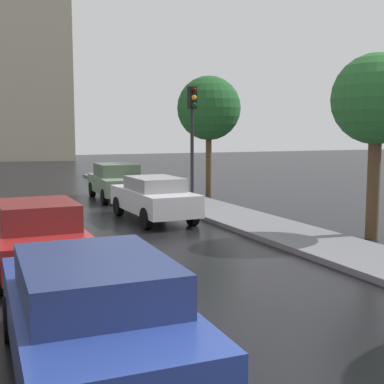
{
  "coord_description": "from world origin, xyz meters",
  "views": [
    {
      "loc": [
        -3.07,
        -3.29,
        2.88
      ],
      "look_at": [
        1.44,
        6.91,
        1.58
      ],
      "focal_mm": 48.9,
      "sensor_mm": 36.0,
      "label": 1
    }
  ],
  "objects": [
    {
      "name": "street_tree_far",
      "position": [
        6.93,
        7.4,
        3.66
      ],
      "size": [
        2.38,
        2.38,
        4.91
      ],
      "color": "#4C3823",
      "rests_on": "ground"
    },
    {
      "name": "car_green_mid_road",
      "position": [
        2.92,
        18.11,
        0.78
      ],
      "size": [
        2.04,
        4.27,
        1.51
      ],
      "rotation": [
        0.0,
        0.0,
        -0.05
      ],
      "color": "slate",
      "rests_on": "ground"
    },
    {
      "name": "car_white_near_kerb",
      "position": [
        2.56,
        12.53,
        0.75
      ],
      "size": [
        1.77,
        4.3,
        1.41
      ],
      "rotation": [
        0.0,
        0.0,
        0.02
      ],
      "color": "silver",
      "rests_on": "ground"
    },
    {
      "name": "car_red_far_lane",
      "position": [
        -1.71,
        7.56,
        0.75
      ],
      "size": [
        1.78,
        4.04,
        1.46
      ],
      "rotation": [
        0.0,
        0.0,
        3.14
      ],
      "color": "maroon",
      "rests_on": "ground"
    },
    {
      "name": "traffic_light",
      "position": [
        4.27,
        13.28,
        3.09
      ],
      "size": [
        0.26,
        0.39,
        4.25
      ],
      "color": "black",
      "rests_on": "sidewalk_strip"
    },
    {
      "name": "street_tree_near",
      "position": [
        6.99,
        17.65,
        3.86
      ],
      "size": [
        2.81,
        2.81,
        5.28
      ],
      "color": "#4C3823",
      "rests_on": "ground"
    },
    {
      "name": "car_blue_far_ahead",
      "position": [
        -1.75,
        2.55,
        0.77
      ],
      "size": [
        1.99,
        4.42,
        1.47
      ],
      "rotation": [
        0.0,
        0.0,
        3.11
      ],
      "color": "navy",
      "rests_on": "ground"
    }
  ]
}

